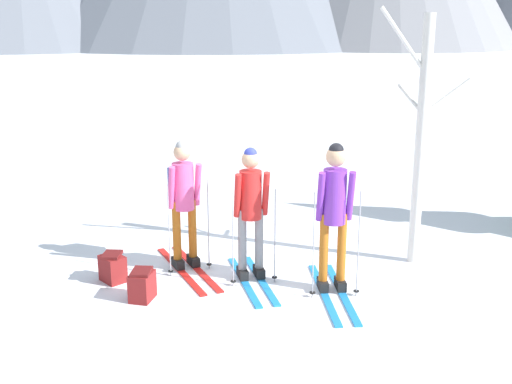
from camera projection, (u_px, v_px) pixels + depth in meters
The scene contains 7 objects.
ground_plane at pixel (249, 271), 8.34m from camera, with size 400.00×400.00×0.00m, color white.
skier_in_pink at pixel (183, 197), 8.22m from camera, with size 1.14×1.68×1.74m.
skier_in_red at pixel (250, 206), 7.87m from camera, with size 0.79×1.61×1.73m.
skier_in_purple at pixel (334, 208), 7.49m from camera, with size 0.60×1.78×1.86m.
birch_tree_tall at pixel (421, 138), 8.24m from camera, with size 1.26×0.51×3.41m.
backpack_on_snow_front at pixel (113, 267), 7.99m from camera, with size 0.40×0.39×0.38m.
backpack_on_snow_beside at pixel (142, 285), 7.46m from camera, with size 0.29×0.35×0.38m.
Camera 1 is at (0.65, -7.71, 3.27)m, focal length 43.97 mm.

